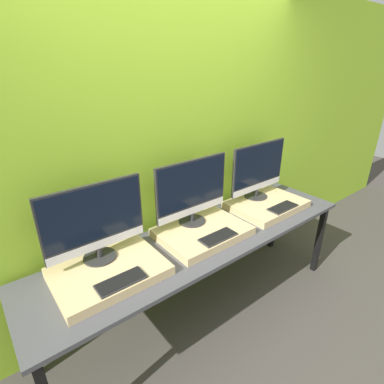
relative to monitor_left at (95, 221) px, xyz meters
name	(u,v)px	position (x,y,z in m)	size (l,w,h in m)	color
ground_plane	(231,337)	(0.76, -0.49, -1.09)	(12.00, 12.00, 0.00)	#423D38
wall_back	(172,156)	(0.76, 0.25, 0.21)	(8.00, 0.04, 2.60)	#9ED12D
workbench	(204,243)	(0.76, -0.15, -0.39)	(2.65, 0.67, 0.76)	#47474C
wooden_riser_left	(109,271)	(0.00, -0.13, -0.30)	(0.66, 0.49, 0.06)	#D6B77F
monitor_left	(95,221)	(0.00, 0.00, 0.00)	(0.64, 0.21, 0.51)	#282828
keyboard_left	(121,281)	(0.00, -0.30, -0.26)	(0.29, 0.12, 0.01)	#2D2D2D
wooden_riser_center	(203,232)	(0.76, -0.13, -0.30)	(0.66, 0.49, 0.06)	#D6B77F
monitor_center	(192,190)	(0.76, 0.00, 0.00)	(0.64, 0.21, 0.51)	#282828
keyboard_center	(218,237)	(0.76, -0.30, -0.26)	(0.29, 0.12, 0.01)	#2D2D2D
wooden_riser_right	(266,204)	(1.52, -0.13, -0.30)	(0.66, 0.49, 0.06)	#D6B77F
monitor_right	(258,169)	(1.52, 0.00, 0.00)	(0.64, 0.21, 0.51)	#282828
keyboard_right	(283,207)	(1.52, -0.30, -0.26)	(0.29, 0.12, 0.01)	#2D2D2D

